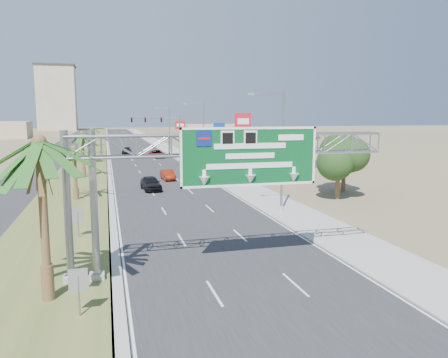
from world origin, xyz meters
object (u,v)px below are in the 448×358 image
Objects in this scene: sign_gantry at (218,156)px; car_mid_lane at (168,175)px; palm_near at (39,143)px; pole_sign_red_near at (243,125)px; car_left_lane at (151,183)px; car_far at (127,151)px; pole_sign_blue at (219,133)px; pole_sign_red_far at (180,127)px; store_building at (263,148)px; car_right_lane at (157,154)px; signal_mast at (169,133)px.

car_mid_lane is at bearing 86.71° from sign_gantry.
pole_sign_red_near is (21.96, 41.47, -0.16)m from palm_near.
car_left_lane is at bearing 75.52° from palm_near.
car_far is (-1.32, 72.94, -5.37)m from sign_gantry.
pole_sign_red_far reaches higher than pole_sign_blue.
palm_near is 0.46× the size of store_building.
car_left_lane is 27.35m from pole_sign_blue.
sign_gantry is 26.51m from car_left_lane.
car_right_lane is at bearing 81.80° from car_mid_lane.
palm_near is 76.59m from pole_sign_red_far.
store_building is at bearing -51.57° from pole_sign_red_far.
pole_sign_red_near is 1.22× the size of pole_sign_blue.
car_left_lane is (-24.00, -30.12, -1.23)m from store_building.
signal_mast is at bearing -30.82° from car_right_lane.
store_building is 4.64× the size of car_mid_lane.
palm_near is 66.41m from car_right_lane.
sign_gantry is 73.15m from pole_sign_red_far.
car_far is at bearing 114.40° from pole_sign_red_near.
car_left_lane is (-0.94, 25.96, -5.29)m from sign_gantry.
palm_near is 1.61× the size of car_right_lane.
car_right_lane is (4.00, 63.07, -5.34)m from sign_gantry.
car_left_lane is at bearing -84.44° from car_far.
sign_gantry reaches higher than pole_sign_red_far.
car_left_lane is at bearing -115.61° from car_mid_lane.
car_left_lane is at bearing -137.38° from pole_sign_red_near.
palm_near is at bearing -110.15° from car_mid_lane.
car_left_lane is 0.63× the size of pole_sign_red_far.
palm_near is 1.85× the size of car_left_lane.
pole_sign_red_near is 9.87m from pole_sign_blue.
pole_sign_red_near is at bearing -71.36° from signal_mast.
signal_mast is 1.45× the size of pole_sign_blue.
signal_mast is 14.39m from pole_sign_blue.
signal_mast reaches higher than car_right_lane.
pole_sign_red_near is at bearing 70.73° from sign_gantry.
palm_near reaches higher than car_left_lane.
store_building is 12.76m from pole_sign_blue.
pole_sign_red_near reaches higher than car_mid_lane.
pole_sign_blue is at bearing -83.37° from pole_sign_red_far.
palm_near reaches higher than car_far.
car_mid_lane is at bearing -152.03° from pole_sign_red_near.
sign_gantry is 2.34× the size of pole_sign_red_far.
pole_sign_red_far is at bearing 74.08° from car_mid_lane.
car_left_lane is 48.03m from pole_sign_red_far.
store_building is at bearing -29.58° from car_far.
car_right_lane is 0.60× the size of pole_sign_red_near.
car_left_lane is at bearing 92.07° from sign_gantry.
pole_sign_blue is at bearing 67.77° from palm_near.
car_right_lane is at bearing 86.37° from sign_gantry.
sign_gantry is 1.94× the size of pole_sign_red_near.
sign_gantry is 2.37× the size of pole_sign_blue.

